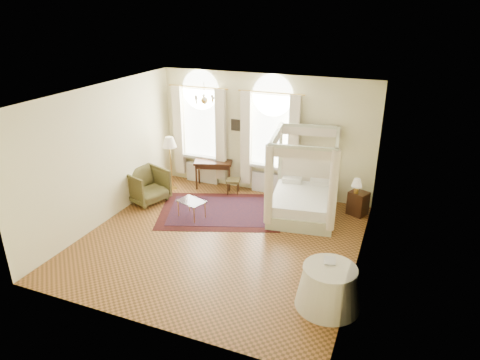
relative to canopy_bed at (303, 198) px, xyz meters
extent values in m
plane|color=#985B2C|center=(-1.41, -1.86, -0.48)|extent=(6.00, 6.00, 0.00)
plane|color=beige|center=(-1.41, 1.14, 1.17)|extent=(6.00, 0.00, 6.00)
plane|color=beige|center=(-1.41, -4.86, 1.17)|extent=(6.00, 0.00, 6.00)
plane|color=beige|center=(-4.41, -1.86, 1.17)|extent=(0.00, 6.00, 6.00)
plane|color=beige|center=(1.59, -1.86, 1.17)|extent=(0.00, 6.00, 6.00)
plane|color=white|center=(-1.41, -1.86, 2.82)|extent=(6.00, 6.00, 0.00)
cube|color=white|center=(-3.31, 1.11, 1.32)|extent=(1.10, 0.04, 1.90)
cylinder|color=white|center=(-3.31, 1.11, 2.27)|extent=(1.10, 0.04, 1.10)
cube|color=white|center=(-3.31, 1.02, 0.33)|extent=(1.32, 0.24, 0.08)
cube|color=beige|center=(-3.98, 0.94, 1.07)|extent=(0.28, 0.14, 2.60)
cube|color=beige|center=(-2.64, 0.94, 1.07)|extent=(0.28, 0.14, 2.60)
cube|color=white|center=(-3.31, 1.04, -0.18)|extent=(1.00, 0.12, 0.58)
cube|color=white|center=(-1.21, 1.11, 1.32)|extent=(1.10, 0.04, 1.90)
cylinder|color=white|center=(-1.21, 1.11, 2.27)|extent=(1.10, 0.04, 1.10)
cube|color=white|center=(-1.21, 1.02, 0.33)|extent=(1.32, 0.24, 0.08)
cube|color=beige|center=(-1.88, 0.94, 1.07)|extent=(0.28, 0.14, 2.60)
cube|color=beige|center=(-0.54, 0.94, 1.07)|extent=(0.28, 0.14, 2.60)
cube|color=white|center=(-1.21, 1.04, -0.18)|extent=(1.00, 0.12, 0.58)
cylinder|color=gold|center=(-2.31, -0.66, 2.62)|extent=(0.02, 0.02, 0.40)
sphere|color=gold|center=(-2.31, -0.66, 2.40)|extent=(0.16, 0.16, 0.16)
sphere|color=beige|center=(-2.09, -0.66, 2.47)|extent=(0.07, 0.07, 0.07)
sphere|color=beige|center=(-2.20, -0.47, 2.47)|extent=(0.07, 0.07, 0.07)
sphere|color=beige|center=(-2.42, -0.47, 2.47)|extent=(0.07, 0.07, 0.07)
sphere|color=beige|center=(-2.53, -0.66, 2.47)|extent=(0.07, 0.07, 0.07)
sphere|color=beige|center=(-2.42, -0.85, 2.47)|extent=(0.07, 0.07, 0.07)
sphere|color=beige|center=(-2.20, -0.85, 2.47)|extent=(0.07, 0.07, 0.07)
cube|color=black|center=(-2.26, 1.11, 1.37)|extent=(0.26, 0.03, 0.32)
cube|color=black|center=(0.04, 1.11, 1.47)|extent=(0.22, 0.03, 0.26)
cube|color=#BCC09C|center=(0.00, 0.01, -0.32)|extent=(1.81, 2.12, 0.33)
cube|color=white|center=(0.00, 0.01, -0.03)|extent=(1.71, 2.02, 0.25)
cube|color=beige|center=(-0.14, 0.92, 0.33)|extent=(1.54, 0.30, 1.09)
cube|color=#BCC09C|center=(-0.85, 0.79, 0.56)|extent=(0.09, 0.09, 2.09)
cube|color=#BCC09C|center=(0.57, 1.01, 0.56)|extent=(0.09, 0.09, 2.09)
cube|color=#BCC09C|center=(-0.58, -0.99, 0.56)|extent=(0.09, 0.09, 2.09)
cube|color=#BCC09C|center=(0.84, -0.77, 0.56)|extent=(0.09, 0.09, 2.09)
cube|color=#BCC09C|center=(-0.14, 0.90, 1.61)|extent=(1.54, 0.30, 0.07)
cube|color=#BCC09C|center=(0.13, -0.88, 1.61)|extent=(1.54, 0.30, 0.07)
cube|color=#BCC09C|center=(-0.71, -0.10, 1.61)|extent=(0.36, 1.90, 0.07)
cube|color=#BCC09C|center=(0.71, 0.12, 1.61)|extent=(0.36, 1.90, 0.07)
cube|color=beige|center=(-0.14, 0.90, 1.48)|extent=(1.59, 0.27, 0.25)
cube|color=beige|center=(0.13, -0.88, 1.48)|extent=(1.59, 0.27, 0.25)
cube|color=beige|center=(-0.71, -0.10, 1.48)|extent=(0.33, 1.95, 0.25)
cube|color=beige|center=(0.71, 0.12, 1.48)|extent=(0.33, 1.95, 0.25)
cylinder|color=beige|center=(-0.58, -0.99, 0.65)|extent=(0.20, 0.20, 1.91)
cylinder|color=beige|center=(0.84, -0.77, 0.65)|extent=(0.20, 0.20, 1.91)
cube|color=#321B0D|center=(1.29, 0.61, -0.18)|extent=(0.55, 0.53, 0.61)
cylinder|color=gold|center=(1.21, 0.53, 0.22)|extent=(0.11, 0.11, 0.19)
cone|color=beige|center=(1.21, 0.53, 0.40)|extent=(0.26, 0.26, 0.20)
cube|color=#321B0D|center=(-2.84, 0.84, 0.29)|extent=(1.19, 0.85, 0.06)
cube|color=#321B0D|center=(-2.84, 0.84, 0.19)|extent=(1.06, 0.72, 0.11)
cylinder|color=#321B0D|center=(-3.36, 0.91, -0.11)|extent=(0.05, 0.05, 0.75)
cylinder|color=#321B0D|center=(-2.45, 1.19, -0.11)|extent=(0.05, 0.05, 0.75)
cylinder|color=#321B0D|center=(-3.23, 0.50, -0.11)|extent=(0.05, 0.05, 0.75)
cylinder|color=#321B0D|center=(-2.33, 0.78, -0.11)|extent=(0.05, 0.05, 0.75)
imported|color=black|center=(-2.89, 0.98, 0.33)|extent=(0.39, 0.33, 0.03)
cube|color=#40381B|center=(-2.14, 0.62, -0.10)|extent=(0.45, 0.45, 0.07)
cylinder|color=#321B0D|center=(-2.24, 0.45, -0.31)|extent=(0.04, 0.04, 0.35)
cylinder|color=#321B0D|center=(-1.97, 0.53, -0.31)|extent=(0.04, 0.04, 0.35)
cylinder|color=#321B0D|center=(-2.31, 0.72, -0.31)|extent=(0.04, 0.04, 0.35)
cylinder|color=#321B0D|center=(-2.04, 0.79, -0.31)|extent=(0.04, 0.04, 0.35)
imported|color=#49421F|center=(-4.10, -0.70, -0.04)|extent=(1.25, 1.23, 0.89)
cube|color=silver|center=(-2.54, -1.11, -0.04)|extent=(0.77, 0.65, 0.02)
cylinder|color=gold|center=(-2.87, -1.20, -0.26)|extent=(0.03, 0.03, 0.44)
cylinder|color=gold|center=(-2.33, -1.38, -0.26)|extent=(0.03, 0.03, 0.44)
cylinder|color=gold|center=(-2.75, -0.84, -0.26)|extent=(0.03, 0.03, 0.44)
cylinder|color=gold|center=(-2.21, -1.03, -0.26)|extent=(0.03, 0.03, 0.44)
cylinder|color=gold|center=(-3.91, 0.27, -0.47)|extent=(0.27, 0.27, 0.03)
cylinder|color=gold|center=(-3.91, 0.27, 0.20)|extent=(0.04, 0.04, 1.36)
cone|color=beige|center=(-3.91, 0.27, 0.92)|extent=(0.40, 0.40, 0.29)
cube|color=#41110F|center=(-2.03, -0.55, -0.48)|extent=(3.59, 3.08, 0.01)
cube|color=black|center=(-2.03, -0.55, -0.47)|extent=(2.98, 2.47, 0.01)
cone|color=white|center=(1.29, -3.22, -0.11)|extent=(1.15, 1.15, 0.74)
cylinder|color=white|center=(1.29, -3.22, 0.28)|extent=(0.94, 0.94, 0.04)
imported|color=black|center=(1.14, -3.05, 0.31)|extent=(0.24, 0.30, 0.03)
camera|label=1|loc=(2.16, -9.54, 4.49)|focal=32.00mm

